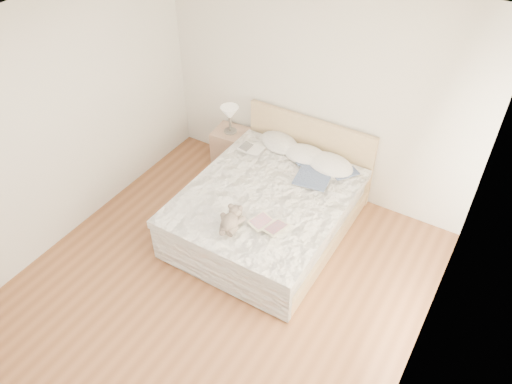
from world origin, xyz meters
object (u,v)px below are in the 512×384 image
at_px(bed, 270,209).
at_px(photo_book, 251,149).
at_px(teddy_bear, 230,227).
at_px(nightstand, 232,149).
at_px(table_lamp, 230,114).
at_px(childrens_book, 268,225).

relative_size(bed, photo_book, 6.87).
xyz_separation_m(photo_book, teddy_bear, (0.54, -1.30, 0.02)).
bearing_deg(nightstand, bed, -37.23).
bearing_deg(table_lamp, photo_book, -29.16).
bearing_deg(bed, nightstand, 142.77).
bearing_deg(bed, table_lamp, 143.21).
bearing_deg(childrens_book, photo_book, 144.41).
xyz_separation_m(bed, table_lamp, (-1.06, 0.80, 0.52)).
height_order(table_lamp, childrens_book, table_lamp).
xyz_separation_m(nightstand, table_lamp, (-0.00, -0.01, 0.55)).
distance_m(table_lamp, photo_book, 0.60).
relative_size(nightstand, teddy_bear, 1.70).
xyz_separation_m(table_lamp, childrens_book, (1.35, -1.33, -0.20)).
distance_m(nightstand, table_lamp, 0.55).
bearing_deg(photo_book, nightstand, 149.82).
relative_size(bed, table_lamp, 5.77).
distance_m(nightstand, photo_book, 0.67).
xyz_separation_m(photo_book, childrens_book, (0.85, -1.05, 0.00)).
height_order(nightstand, childrens_book, childrens_book).
relative_size(photo_book, teddy_bear, 0.95).
distance_m(table_lamp, childrens_book, 1.91).
relative_size(table_lamp, childrens_book, 1.01).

